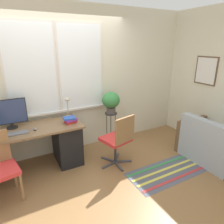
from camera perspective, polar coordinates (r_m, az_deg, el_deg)
name	(u,v)px	position (r m, az deg, el deg)	size (l,w,h in m)	color
ground_plane	(79,168)	(3.60, -9.27, -15.53)	(14.00, 14.00, 0.00)	olive
wall_back_with_window	(61,82)	(3.77, -14.36, 8.25)	(9.00, 0.12, 2.70)	beige
wall_right_with_picture	(198,77)	(4.63, 23.35, 9.09)	(0.08, 9.00, 2.70)	beige
desk	(22,150)	(3.57, -24.32, -9.96)	(1.95, 0.68, 0.75)	brown
monitor	(10,113)	(3.50, -27.17, -0.34)	(0.50, 0.17, 0.47)	black
keyboard	(14,134)	(3.31, -26.14, -5.62)	(0.40, 0.13, 0.02)	slate
mouse	(35,129)	(3.34, -21.16, -4.57)	(0.05, 0.08, 0.04)	slate
desk_lamp	(68,105)	(3.66, -12.56, 1.92)	(0.15, 0.15, 0.37)	#BCB299
book_stack	(70,120)	(3.46, -11.89, -2.17)	(0.23, 0.19, 0.10)	red
office_chair_swivel	(118,139)	(3.40, 1.80, -7.65)	(0.57, 0.56, 0.93)	#47474C
couch_loveseat	(213,146)	(4.04, 26.79, -8.71)	(0.75, 1.14, 0.82)	#9EA8B2
plant_stand	(111,118)	(3.99, -0.30, -1.70)	(0.24, 0.24, 0.72)	#333338
potted_plant	(111,101)	(3.88, -0.31, 3.18)	(0.35, 0.35, 0.42)	#514C47
floor_rug_striped	(172,170)	(3.66, 16.84, -15.51)	(1.58, 0.61, 0.01)	#565B6B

